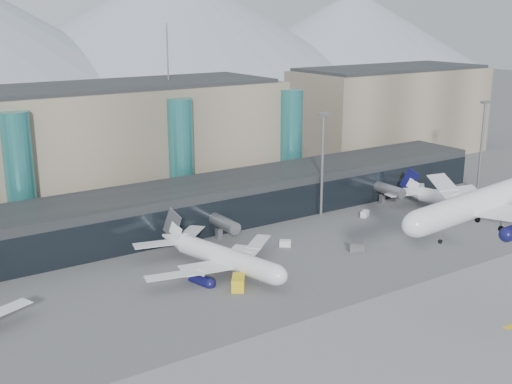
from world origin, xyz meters
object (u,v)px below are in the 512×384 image
jet_parked_mid (214,248)px  jet_parked_right (451,196)px  veh_g (285,243)px  lightmast_mid (322,158)px  hero_jet (501,190)px  veh_d (365,214)px  veh_e (480,197)px  veh_h (238,283)px  veh_c (356,247)px  lightmast_right (482,142)px

jet_parked_mid → jet_parked_right: bearing=-104.3°
jet_parked_mid → veh_g: bearing=-97.1°
veh_g → lightmast_mid: bearing=70.7°
hero_jet → veh_d: 60.73m
jet_parked_right → veh_g: (-49.92, 2.47, -3.33)m
jet_parked_right → veh_e: jet_parked_right is taller
jet_parked_right → veh_e: (15.07, 2.45, -3.21)m
hero_jet → veh_h: 47.65m
veh_c → jet_parked_mid: bearing=-175.9°
jet_parked_mid → veh_e: size_ratio=12.07×
veh_d → veh_e: bearing=-37.0°
veh_c → veh_g: 15.02m
lightmast_mid → hero_jet: (-14.00, -59.63, 7.68)m
hero_jet → veh_h: hero_jet is taller
lightmast_right → jet_parked_right: bearing=-159.7°
jet_parked_right → veh_h: jet_parked_right is taller
hero_jet → jet_parked_right: bearing=53.9°
veh_g → jet_parked_right: bearing=35.3°
jet_parked_right → jet_parked_mid: bearing=74.5°
lightmast_right → veh_h: bearing=-168.6°
veh_h → hero_jet: bearing=-105.3°
lightmast_mid → veh_h: bearing=-147.2°
veh_e → veh_g: 64.99m
lightmast_right → veh_h: lightmast_right is taller
hero_jet → lightmast_right: bearing=47.3°
veh_c → veh_h: size_ratio=0.78×
lightmast_right → veh_e: (-5.74, -5.25, -13.60)m
hero_jet → veh_d: size_ratio=13.44×
veh_e → veh_g: size_ratio=1.20×
hero_jet → jet_parked_mid: size_ratio=1.01×
jet_parked_right → veh_d: 23.01m
veh_g → veh_e: bearing=38.1°
jet_parked_right → veh_g: jet_parked_right is taller
lightmast_right → hero_jet: bearing=-141.1°
jet_parked_mid → veh_c: (29.92, -7.98, -3.33)m
hero_jet → jet_parked_mid: 54.03m
veh_g → veh_h: (-20.17, -13.07, 0.48)m
hero_jet → jet_parked_right: size_ratio=1.07×
lightmast_mid → jet_parked_right: size_ratio=0.77×
lightmast_right → hero_jet: (-64.00, -51.63, 7.68)m
jet_parked_right → veh_h: bearing=83.1°
jet_parked_mid → veh_d: bearing=-94.3°
jet_parked_right → lightmast_right: bearing=-85.2°
jet_parked_right → veh_d: (-21.13, 8.48, -3.28)m
veh_d → veh_g: veh_d is taller
lightmast_mid → veh_c: 28.92m
lightmast_mid → veh_d: lightmast_mid is taller
veh_c → veh_d: 24.29m
jet_parked_mid → veh_h: (-1.11, -10.69, -3.07)m
jet_parked_right → veh_d: size_ratio=12.60×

